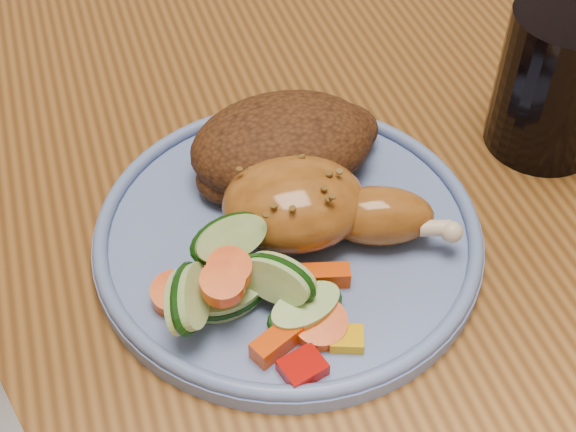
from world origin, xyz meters
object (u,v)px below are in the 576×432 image
Objects in this scene: chair_far at (170,12)px; plate at (288,237)px; drinking_glass at (556,81)px; dining_table at (306,231)px.

chair_far is 0.75m from plate.
chair_far is at bearing 86.71° from plate.
drinking_glass reaches higher than plate.
drinking_glass is at bearing -11.14° from dining_table.
dining_table is 12.41× the size of drinking_glass.
drinking_glass is (0.18, -0.03, 0.14)m from dining_table.
chair_far is 8.07× the size of drinking_glass.
plate is at bearing -117.92° from dining_table.
dining_table is 0.65m from chair_far.
dining_table is 5.33× the size of plate.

